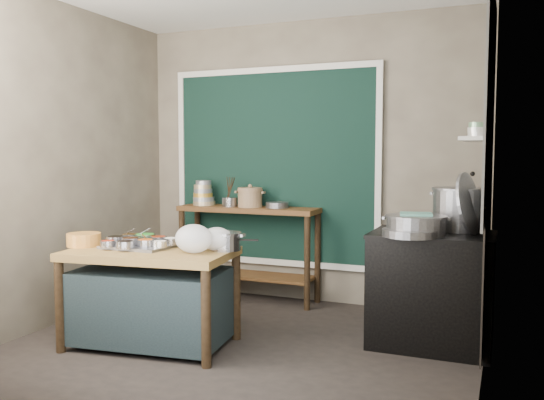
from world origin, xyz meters
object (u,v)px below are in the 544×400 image
at_px(utensil_cup, 230,202).
at_px(stock_pot, 459,209).
at_px(condiment_tray, 138,246).
at_px(ceramic_crock, 250,198).
at_px(saucepan, 226,241).
at_px(stove_block, 432,291).
at_px(back_counter, 249,253).
at_px(yellow_basin, 84,240).
at_px(steamer, 416,225).
at_px(prep_table, 151,298).

xyz_separation_m(utensil_cup, stock_pot, (2.26, -0.47, 0.05)).
height_order(condiment_tray, utensil_cup, utensil_cup).
bearing_deg(ceramic_crock, saucepan, -73.05).
relative_size(stove_block, ceramic_crock, 3.43).
relative_size(back_counter, stove_block, 1.61).
bearing_deg(saucepan, yellow_basin, 179.57).
bearing_deg(steamer, stove_block, 62.82).
relative_size(saucepan, steamer, 0.54).
distance_m(saucepan, ceramic_crock, 1.42).
xyz_separation_m(yellow_basin, utensil_cup, (0.51, 1.58, 0.20)).
xyz_separation_m(prep_table, stove_block, (2.00, 0.85, 0.05)).
distance_m(utensil_cup, steamer, 2.17).
height_order(yellow_basin, steamer, steamer).
xyz_separation_m(back_counter, steamer, (1.80, -0.93, 0.48)).
height_order(prep_table, stock_pot, stock_pot).
distance_m(prep_table, stove_block, 2.17).
relative_size(prep_table, ceramic_crock, 4.76).
distance_m(condiment_tray, utensil_cup, 1.50).
height_order(back_counter, steamer, steamer).
xyz_separation_m(prep_table, condiment_tray, (-0.15, 0.05, 0.39)).
bearing_deg(stove_block, steamer, -117.18).
relative_size(saucepan, ceramic_crock, 0.95).
height_order(saucepan, ceramic_crock, ceramic_crock).
xyz_separation_m(stock_pot, steamer, (-0.27, -0.41, -0.09)).
height_order(prep_table, saucepan, saucepan).
relative_size(prep_table, back_counter, 0.86).
relative_size(condiment_tray, yellow_basin, 1.92).
xyz_separation_m(saucepan, stock_pot, (1.63, 0.85, 0.23)).
relative_size(yellow_basin, saucepan, 1.06).
bearing_deg(prep_table, condiment_tray, 152.74).
xyz_separation_m(stove_block, utensil_cup, (-2.09, 0.68, 0.57)).
relative_size(ceramic_crock, steamer, 0.57).
xyz_separation_m(back_counter, utensil_cup, (-0.19, -0.05, 0.52)).
relative_size(prep_table, yellow_basin, 4.69).
xyz_separation_m(yellow_basin, saucepan, (1.14, 0.26, 0.02)).
distance_m(condiment_tray, steamer, 2.14).
height_order(back_counter, stock_pot, stock_pot).
bearing_deg(yellow_basin, stove_block, 19.02).
xyz_separation_m(condiment_tray, steamer, (2.05, 0.60, 0.19)).
distance_m(prep_table, utensil_cup, 1.66).
bearing_deg(condiment_tray, utensil_cup, 87.57).
relative_size(back_counter, steamer, 3.14).
distance_m(stove_block, stock_pot, 0.68).
xyz_separation_m(prep_table, ceramic_crock, (0.13, 1.56, 0.66)).
bearing_deg(ceramic_crock, stove_block, -20.63).
xyz_separation_m(yellow_basin, stock_pot, (2.77, 1.11, 0.25)).
bearing_deg(stock_pot, saucepan, -152.44).
bearing_deg(stock_pot, condiment_tray, -156.49).
bearing_deg(yellow_basin, stock_pot, 21.81).
xyz_separation_m(prep_table, saucepan, (0.54, 0.21, 0.44)).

